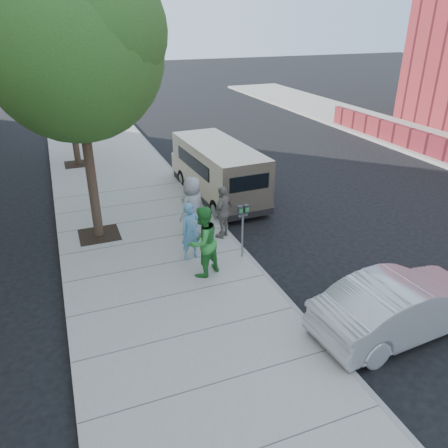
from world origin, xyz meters
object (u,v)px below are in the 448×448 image
(person_striped_polo, at_px, (223,212))
(sedan, at_px, (402,305))
(person_green_shirt, at_px, (203,242))
(parking_meter, at_px, (243,220))
(tree_near, at_px, (75,45))
(person_gray_shirt, at_px, (193,207))
(tree_far, at_px, (63,52))
(van, at_px, (217,170))
(person_officer, at_px, (191,231))

(person_striped_polo, bearing_deg, sedan, 72.44)
(sedan, height_order, person_green_shirt, person_green_shirt)
(parking_meter, bearing_deg, person_striped_polo, 86.81)
(tree_near, xyz_separation_m, person_gray_shirt, (2.64, -1.08, -4.46))
(tree_far, relative_size, van, 1.17)
(tree_near, bearing_deg, parking_meter, -38.65)
(tree_near, xyz_separation_m, sedan, (5.45, -6.79, -4.87))
(parking_meter, bearing_deg, tree_far, 103.26)
(person_officer, distance_m, person_green_shirt, 0.93)
(person_striped_polo, bearing_deg, parking_meter, 53.98)
(sedan, relative_size, person_striped_polo, 2.52)
(tree_far, bearing_deg, van, -51.24)
(parking_meter, height_order, person_striped_polo, person_striped_polo)
(person_gray_shirt, bearing_deg, parking_meter, 86.09)
(sedan, bearing_deg, van, 1.65)
(van, relative_size, sedan, 1.36)
(person_green_shirt, distance_m, person_gray_shirt, 2.23)
(parking_meter, bearing_deg, person_green_shirt, -165.49)
(tree_near, relative_size, person_striped_polo, 4.64)
(person_green_shirt, xyz_separation_m, person_gray_shirt, (0.43, 2.19, -0.00))
(parking_meter, distance_m, person_officer, 1.44)
(van, xyz_separation_m, person_officer, (-2.38, -4.29, -0.12))
(tree_near, height_order, person_striped_polo, tree_near)
(sedan, bearing_deg, person_gray_shirt, 21.98)
(tree_near, distance_m, person_gray_shirt, 5.30)
(person_officer, bearing_deg, tree_near, 122.01)
(person_green_shirt, bearing_deg, van, -140.04)
(tree_far, bearing_deg, person_gray_shirt, -73.10)
(sedan, height_order, person_officer, person_officer)
(sedan, relative_size, person_gray_shirt, 2.19)
(tree_far, distance_m, sedan, 15.96)
(person_gray_shirt, relative_size, person_striped_polo, 1.15)
(van, height_order, person_gray_shirt, van)
(person_officer, height_order, person_gray_shirt, person_gray_shirt)
(parking_meter, xyz_separation_m, person_officer, (-1.33, 0.45, -0.31))
(parking_meter, height_order, van, van)
(person_officer, relative_size, person_green_shirt, 0.86)
(person_officer, bearing_deg, van, 50.27)
(van, bearing_deg, sedan, -86.63)
(tree_near, relative_size, person_green_shirt, 4.02)
(person_officer, height_order, person_striped_polo, person_striped_polo)
(tree_near, bearing_deg, tree_far, 90.00)
(sedan, bearing_deg, person_officer, 32.17)
(person_officer, xyz_separation_m, person_striped_polo, (1.28, 0.87, 0.01))
(person_officer, height_order, person_green_shirt, person_green_shirt)
(tree_far, distance_m, person_striped_polo, 10.48)
(parking_meter, bearing_deg, van, 72.20)
(parking_meter, bearing_deg, person_gray_shirt, 111.38)
(person_gray_shirt, bearing_deg, person_green_shirt, 48.21)
(tree_near, distance_m, tree_far, 7.63)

